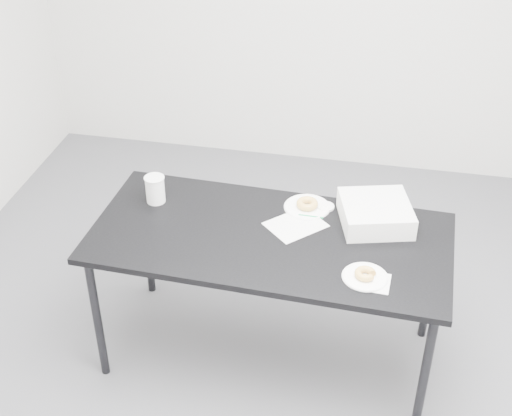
% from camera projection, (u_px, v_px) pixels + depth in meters
% --- Properties ---
extents(floor, '(4.00, 4.00, 0.00)m').
position_uv_depth(floor, '(261.00, 338.00, 3.88)').
color(floor, '#4B4C50').
rests_on(floor, ground).
extents(table, '(1.73, 0.87, 0.77)m').
position_uv_depth(table, '(270.00, 245.00, 3.39)').
color(table, black).
rests_on(table, floor).
extents(scorecard, '(0.33, 0.33, 0.00)m').
position_uv_depth(scorecard, '(296.00, 225.00, 3.43)').
color(scorecard, white).
rests_on(scorecard, table).
extents(logo_patch, '(0.06, 0.06, 0.00)m').
position_uv_depth(logo_patch, '(315.00, 216.00, 3.48)').
color(logo_patch, green).
rests_on(logo_patch, scorecard).
extents(pen, '(0.12, 0.01, 0.01)m').
position_uv_depth(pen, '(311.00, 216.00, 3.48)').
color(pen, '#0C8A48').
rests_on(pen, scorecard).
extents(napkin, '(0.15, 0.15, 0.00)m').
position_uv_depth(napkin, '(374.00, 282.00, 3.08)').
color(napkin, white).
rests_on(napkin, table).
extents(plate_near, '(0.20, 0.20, 0.01)m').
position_uv_depth(plate_near, '(365.00, 277.00, 3.10)').
color(plate_near, white).
rests_on(plate_near, napkin).
extents(donut_near, '(0.11, 0.11, 0.03)m').
position_uv_depth(donut_near, '(365.00, 274.00, 3.09)').
color(donut_near, '#BC8A3B').
rests_on(donut_near, plate_near).
extents(plate_far, '(0.23, 0.23, 0.01)m').
position_uv_depth(plate_far, '(307.00, 207.00, 3.55)').
color(plate_far, white).
rests_on(plate_far, table).
extents(donut_far, '(0.11, 0.11, 0.04)m').
position_uv_depth(donut_far, '(307.00, 204.00, 3.54)').
color(donut_far, '#BC8A3B').
rests_on(donut_far, plate_far).
extents(coffee_cup, '(0.09, 0.09, 0.14)m').
position_uv_depth(coffee_cup, '(155.00, 189.00, 3.56)').
color(coffee_cup, white).
rests_on(coffee_cup, table).
extents(cup_lid, '(0.09, 0.09, 0.01)m').
position_uv_depth(cup_lid, '(326.00, 207.00, 3.55)').
color(cup_lid, white).
rests_on(cup_lid, table).
extents(bakery_box, '(0.40, 0.40, 0.11)m').
position_uv_depth(bakery_box, '(375.00, 213.00, 3.42)').
color(bakery_box, silver).
rests_on(bakery_box, table).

